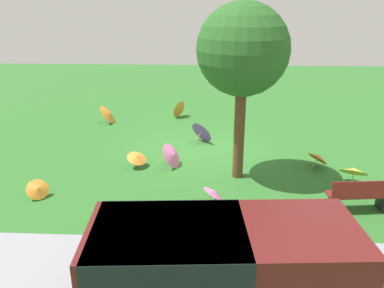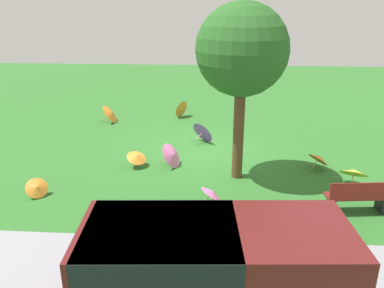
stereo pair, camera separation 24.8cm
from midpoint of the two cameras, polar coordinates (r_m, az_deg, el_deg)
ground at (r=13.94m, az=0.59°, el=-0.92°), size 40.00×40.00×0.00m
van_dark at (r=6.89m, az=2.12°, el=-16.65°), size 4.72×2.40×1.53m
park_bench at (r=10.63m, az=23.01°, el=-6.99°), size 1.64×0.65×0.90m
shade_tree at (r=10.93m, az=6.89°, el=13.53°), size 2.59×2.59×5.12m
parasol_purple_0 at (r=14.62m, az=1.10°, el=1.90°), size 1.04×1.02×0.86m
parasol_orange_0 at (r=12.96m, az=17.75°, el=-1.85°), size 0.89×0.90×0.64m
parasol_pink_0 at (r=10.19m, az=2.59°, el=-7.15°), size 0.68×0.71×0.57m
parasol_orange_3 at (r=17.92m, az=-2.50°, el=5.25°), size 0.77×0.84×0.79m
parasol_pink_1 at (r=12.45m, az=-3.38°, el=-1.65°), size 0.87×0.99×0.80m
parasol_orange_4 at (r=11.35m, az=-22.50°, el=-6.19°), size 0.76×0.73×0.54m
parasol_orange_5 at (r=17.43m, az=-12.66°, el=4.39°), size 0.87×0.93×0.82m
parasol_orange_6 at (r=12.52m, az=-8.71°, el=-1.93°), size 0.89×0.89×0.56m
parasol_yellow_0 at (r=12.14m, az=22.35°, el=-3.65°), size 1.02×1.00×0.70m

